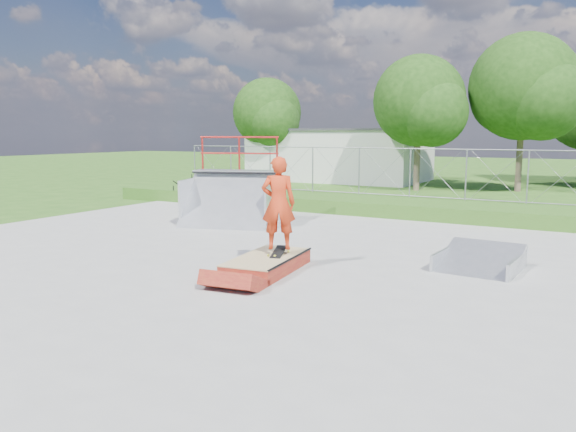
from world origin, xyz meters
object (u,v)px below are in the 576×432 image
Objects in this scene: flat_bank_ramp at (479,260)px; skater at (278,207)px; quarter_pipe at (230,181)px; grind_box at (267,264)px.

flat_bank_ramp is 4.30m from skater.
quarter_pipe reaches higher than flat_bank_ramp.
quarter_pipe is 1.65× the size of flat_bank_ramp.
skater reaches higher than flat_bank_ramp.
grind_box is 1.21m from skater.
skater is at bearing 62.66° from grind_box.
quarter_pipe is (-4.18, 4.58, 1.20)m from grind_box.
grind_box is at bearing -65.80° from quarter_pipe.
skater is (-3.65, -1.98, 1.10)m from flat_bank_ramp.
grind_box is 4.39m from flat_bank_ramp.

